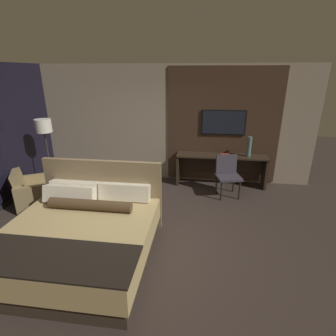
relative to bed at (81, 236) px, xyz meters
name	(u,v)px	position (x,y,z in m)	size (l,w,h in m)	color
ground_plane	(140,234)	(0.72, 0.67, -0.35)	(16.00, 16.00, 0.00)	#332823
wall_back_tv_panel	(171,125)	(0.94, 3.26, 1.05)	(7.20, 0.09, 2.80)	gray
bed	(81,236)	(0.00, 0.00, 0.00)	(2.08, 2.11, 1.21)	#33281E
desk	(221,164)	(2.17, 3.01, 0.18)	(2.12, 0.46, 0.76)	#2D2319
tv	(223,122)	(2.17, 3.19, 1.15)	(1.03, 0.04, 0.58)	black
desk_chair	(227,172)	(2.28, 2.46, 0.19)	(0.60, 0.60, 0.90)	#38333D
armchair_by_window	(35,193)	(-1.68, 1.42, -0.08)	(1.00, 1.01, 0.78)	olive
floor_lamp	(44,132)	(-1.69, 2.10, 1.05)	(0.34, 0.34, 1.67)	#282623
vase_tall	(249,147)	(2.78, 2.97, 0.65)	(0.10, 0.10, 0.46)	#4C706B
book	(225,155)	(2.25, 2.96, 0.43)	(0.25, 0.20, 0.03)	maroon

